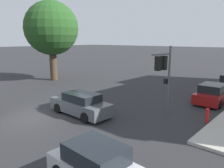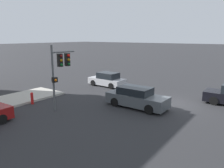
{
  "view_description": "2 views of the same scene",
  "coord_description": "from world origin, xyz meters",
  "px_view_note": "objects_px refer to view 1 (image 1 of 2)",
  "views": [
    {
      "loc": [
        12.63,
        -6.66,
        4.92
      ],
      "look_at": [
        1.87,
        5.47,
        1.62
      ],
      "focal_mm": 35.0,
      "sensor_mm": 36.0,
      "label": 1
    },
    {
      "loc": [
        -5.79,
        15.83,
        5.07
      ],
      "look_at": [
        3.43,
        3.21,
        1.67
      ],
      "focal_mm": 35.0,
      "sensor_mm": 36.0,
      "label": 2
    }
  ],
  "objects_px": {
    "traffic_signal": "(163,69)",
    "fire_hydrant": "(207,115)",
    "crossing_car_2": "(98,167)",
    "crossing_car_0": "(81,104)",
    "street_tree": "(51,29)",
    "parked_car_0": "(212,94)"
  },
  "relations": [
    {
      "from": "traffic_signal",
      "to": "fire_hydrant",
      "type": "relative_size",
      "value": 4.93
    },
    {
      "from": "parked_car_0",
      "to": "traffic_signal",
      "type": "bearing_deg",
      "value": 161.87
    },
    {
      "from": "traffic_signal",
      "to": "crossing_car_2",
      "type": "relative_size",
      "value": 1.15
    },
    {
      "from": "traffic_signal",
      "to": "fire_hydrant",
      "type": "bearing_deg",
      "value": -158.18
    },
    {
      "from": "crossing_car_2",
      "to": "crossing_car_0",
      "type": "bearing_deg",
      "value": 145.92
    },
    {
      "from": "parked_car_0",
      "to": "fire_hydrant",
      "type": "height_order",
      "value": "parked_car_0"
    },
    {
      "from": "crossing_car_0",
      "to": "crossing_car_2",
      "type": "bearing_deg",
      "value": 144.58
    },
    {
      "from": "street_tree",
      "to": "fire_hydrant",
      "type": "bearing_deg",
      "value": -6.23
    },
    {
      "from": "street_tree",
      "to": "crossing_car_0",
      "type": "distance_m",
      "value": 14.85
    },
    {
      "from": "street_tree",
      "to": "parked_car_0",
      "type": "distance_m",
      "value": 18.98
    },
    {
      "from": "crossing_car_2",
      "to": "fire_hydrant",
      "type": "distance_m",
      "value": 8.45
    },
    {
      "from": "street_tree",
      "to": "crossing_car_2",
      "type": "bearing_deg",
      "value": -29.8
    },
    {
      "from": "street_tree",
      "to": "traffic_signal",
      "type": "relative_size",
      "value": 2.09
    },
    {
      "from": "street_tree",
      "to": "parked_car_0",
      "type": "bearing_deg",
      "value": 8.21
    },
    {
      "from": "crossing_car_0",
      "to": "crossing_car_2",
      "type": "xyz_separation_m",
      "value": [
        5.99,
        -4.32,
        -0.04
      ]
    },
    {
      "from": "street_tree",
      "to": "parked_car_0",
      "type": "height_order",
      "value": "street_tree"
    },
    {
      "from": "street_tree",
      "to": "fire_hydrant",
      "type": "xyz_separation_m",
      "value": [
        19.15,
        -2.09,
        -5.74
      ]
    },
    {
      "from": "traffic_signal",
      "to": "crossing_car_2",
      "type": "xyz_separation_m",
      "value": [
        1.91,
        -7.8,
        -2.42
      ]
    },
    {
      "from": "crossing_car_0",
      "to": "parked_car_0",
      "type": "distance_m",
      "value": 10.43
    },
    {
      "from": "traffic_signal",
      "to": "crossing_car_0",
      "type": "distance_m",
      "value": 5.87
    },
    {
      "from": "traffic_signal",
      "to": "parked_car_0",
      "type": "height_order",
      "value": "traffic_signal"
    },
    {
      "from": "crossing_car_0",
      "to": "crossing_car_2",
      "type": "height_order",
      "value": "crossing_car_0"
    }
  ]
}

